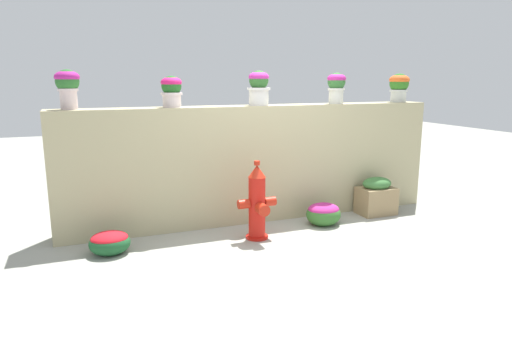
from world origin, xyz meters
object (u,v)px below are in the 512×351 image
Objects in this scene: potted_plant_2 at (259,86)px; potted_plant_4 at (399,85)px; potted_plant_0 at (67,84)px; potted_plant_3 at (336,85)px; potted_plant_1 at (171,89)px; flower_bush_left at (110,242)px; fire_hydrant at (257,204)px; planter_box at (376,196)px; flower_bush_right at (323,213)px.

potted_plant_4 is (2.23, 0.03, -0.00)m from potted_plant_2.
potted_plant_0 is at bearing 179.81° from potted_plant_4.
potted_plant_1 is at bearing 179.11° from potted_plant_3.
fire_hydrant is at bearing -4.54° from flower_bush_left.
flower_bush_left is at bearing -65.63° from potted_plant_0.
potted_plant_0 reaches higher than flower_bush_left.
fire_hydrant is 1.78× the size of planter_box.
flower_bush_right is (2.96, -0.61, -1.65)m from potted_plant_0.
potted_plant_3 reaches higher than fire_hydrant.
potted_plant_0 is at bearing 178.75° from potted_plant_3.
potted_plant_0 reaches higher than potted_plant_1.
potted_plant_3 is at bearing -1.25° from potted_plant_0.
potted_plant_1 is 1.13m from potted_plant_2.
potted_plant_4 is at bearing 3.10° from potted_plant_3.
potted_plant_2 is 0.84× the size of planter_box.
potted_plant_0 is 1.82m from flower_bush_left.
fire_hydrant reaches higher than planter_box.
fire_hydrant is at bearing -153.65° from potted_plant_3.
planter_box is (1.61, -0.41, -1.52)m from potted_plant_2.
potted_plant_0 is 0.47× the size of fire_hydrant.
potted_plant_1 is 0.40× the size of fire_hydrant.
potted_plant_4 is at bearing -0.19° from potted_plant_0.
flower_bush_left is (-3.12, -0.58, -1.65)m from potted_plant_3.
flower_bush_left is (-0.86, -0.62, -1.61)m from potted_plant_1.
potted_plant_2 is at bearing -1.17° from potted_plant_0.
potted_plant_1 is 0.91× the size of potted_plant_4.
potted_plant_0 reaches higher than potted_plant_3.
potted_plant_2 reaches higher than flower_bush_right.
potted_plant_0 is 1.00× the size of potted_plant_2.
potted_plant_0 reaches higher than planter_box.
fire_hydrant is 2.05× the size of flower_bush_right.
potted_plant_3 reaches higher than flower_bush_left.
potted_plant_0 is 1.01× the size of flower_bush_left.
potted_plant_1 is 0.89× the size of potted_plant_3.
potted_plant_0 is 4.51m from potted_plant_4.
fire_hydrant is 1.70m from flower_bush_left.
flower_bush_right is at bearing -11.69° from potted_plant_0.
flower_bush_left is at bearing -171.31° from potted_plant_4.
fire_hydrant reaches higher than flower_bush_left.
fire_hydrant is at bearing -112.85° from potted_plant_2.
potted_plant_2 is 1.57m from fire_hydrant.
flower_bush_left is at bearing 175.46° from fire_hydrant.
potted_plant_1 is at bearing -1.96° from potted_plant_0.
potted_plant_3 is 3.57m from flower_bush_left.
planter_box is at bearing -6.68° from potted_plant_0.
potted_plant_2 is (1.13, -0.01, 0.03)m from potted_plant_1.
potted_plant_2 is 1.06× the size of potted_plant_3.
potted_plant_1 is 1.92m from flower_bush_left.
planter_box is at bearing 3.23° from flower_bush_left.
potted_plant_2 is 2.65m from flower_bush_left.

